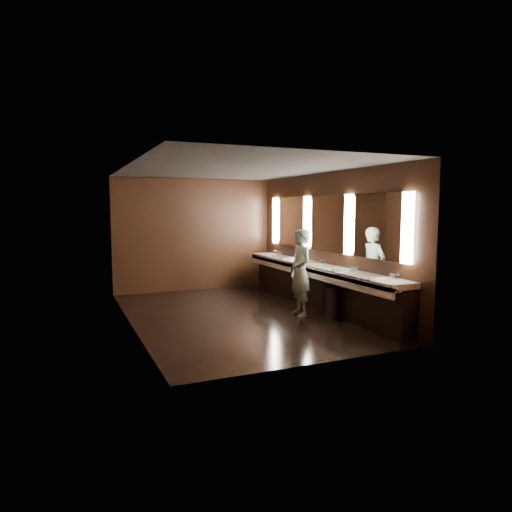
{
  "coord_description": "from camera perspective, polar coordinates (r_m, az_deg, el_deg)",
  "views": [
    {
      "loc": [
        -3.11,
        -8.08,
        2.06
      ],
      "look_at": [
        0.39,
        0.0,
        1.14
      ],
      "focal_mm": 32.0,
      "sensor_mm": 36.0,
      "label": 1
    }
  ],
  "objects": [
    {
      "name": "ceiling",
      "position": [
        8.69,
        -2.38,
        10.86
      ],
      "size": [
        4.0,
        6.0,
        0.02
      ],
      "primitive_type": "cube",
      "color": "#2D2D2B",
      "rests_on": "wall_back"
    },
    {
      "name": "wall_left",
      "position": [
        8.19,
        -15.51,
        1.13
      ],
      "size": [
        0.02,
        6.0,
        2.8
      ],
      "primitive_type": "cube",
      "color": "black",
      "rests_on": "floor"
    },
    {
      "name": "wall_front",
      "position": [
        6.0,
        8.02,
        -0.41
      ],
      "size": [
        4.0,
        0.02,
        2.8
      ],
      "primitive_type": "cube",
      "color": "black",
      "rests_on": "floor"
    },
    {
      "name": "wall_right",
      "position": [
        9.59,
        8.89,
        1.96
      ],
      "size": [
        0.02,
        6.0,
        2.8
      ],
      "primitive_type": "cube",
      "color": "black",
      "rests_on": "floor"
    },
    {
      "name": "trash_bin",
      "position": [
        8.73,
        9.71,
        -5.76
      ],
      "size": [
        0.43,
        0.43,
        0.6
      ],
      "primitive_type": "cylinder",
      "rotation": [
        0.0,
        0.0,
        0.12
      ],
      "color": "black",
      "rests_on": "floor"
    },
    {
      "name": "mirror_band",
      "position": [
        9.56,
        8.83,
        4.05
      ],
      "size": [
        0.06,
        5.03,
        1.15
      ],
      "color": "white",
      "rests_on": "wall_right"
    },
    {
      "name": "floor",
      "position": [
        8.91,
        -2.3,
        -7.4
      ],
      "size": [
        6.0,
        6.0,
        0.0
      ],
      "primitive_type": "plane",
      "color": "black",
      "rests_on": "ground"
    },
    {
      "name": "wall_back",
      "position": [
        11.53,
        -7.71,
        2.65
      ],
      "size": [
        4.0,
        0.02,
        2.8
      ],
      "primitive_type": "cube",
      "color": "black",
      "rests_on": "floor"
    },
    {
      "name": "person",
      "position": [
        8.79,
        5.58,
        -2.05
      ],
      "size": [
        0.43,
        0.63,
        1.68
      ],
      "primitive_type": "imported",
      "rotation": [
        0.0,
        0.0,
        -1.63
      ],
      "color": "#90C4D7",
      "rests_on": "floor"
    },
    {
      "name": "sink_counter",
      "position": [
        9.59,
        7.76,
        -3.47
      ],
      "size": [
        0.55,
        5.4,
        1.01
      ],
      "color": "black",
      "rests_on": "floor"
    }
  ]
}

